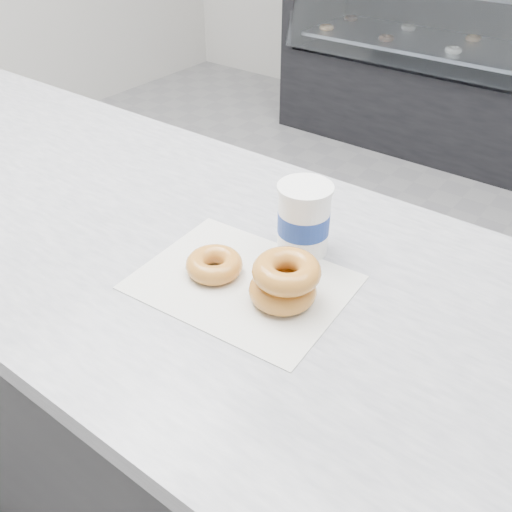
{
  "coord_description": "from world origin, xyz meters",
  "views": [
    {
      "loc": [
        0.85,
        -1.21,
        1.49
      ],
      "look_at": [
        0.4,
        -0.62,
        0.95
      ],
      "focal_mm": 40.0,
      "sensor_mm": 36.0,
      "label": 1
    }
  ],
  "objects_px": {
    "counter": "(132,360)",
    "donut_single": "(214,264)",
    "display_case": "(496,70)",
    "coffee_cup": "(304,218)",
    "donut_stack": "(285,281)"
  },
  "relations": [
    {
      "from": "donut_stack",
      "to": "display_case",
      "type": "bearing_deg",
      "value": 99.59
    },
    {
      "from": "counter",
      "to": "donut_single",
      "type": "xyz_separation_m",
      "value": [
        0.33,
        -0.04,
        0.47
      ]
    },
    {
      "from": "donut_single",
      "to": "donut_stack",
      "type": "bearing_deg",
      "value": 5.44
    },
    {
      "from": "donut_single",
      "to": "coffee_cup",
      "type": "xyz_separation_m",
      "value": [
        0.08,
        0.15,
        0.05
      ]
    },
    {
      "from": "display_case",
      "to": "donut_stack",
      "type": "height_order",
      "value": "display_case"
    },
    {
      "from": "display_case",
      "to": "donut_single",
      "type": "xyz_separation_m",
      "value": [
        0.33,
        -2.76,
        0.43
      ]
    },
    {
      "from": "counter",
      "to": "coffee_cup",
      "type": "distance_m",
      "value": 0.67
    },
    {
      "from": "counter",
      "to": "display_case",
      "type": "relative_size",
      "value": 1.28
    },
    {
      "from": "donut_stack",
      "to": "counter",
      "type": "bearing_deg",
      "value": 176.63
    },
    {
      "from": "counter",
      "to": "donut_stack",
      "type": "bearing_deg",
      "value": -3.37
    },
    {
      "from": "display_case",
      "to": "coffee_cup",
      "type": "height_order",
      "value": "display_case"
    },
    {
      "from": "counter",
      "to": "donut_single",
      "type": "distance_m",
      "value": 0.57
    },
    {
      "from": "display_case",
      "to": "coffee_cup",
      "type": "xyz_separation_m",
      "value": [
        0.41,
        -2.61,
        0.47
      ]
    },
    {
      "from": "coffee_cup",
      "to": "donut_stack",
      "type": "bearing_deg",
      "value": -47.09
    },
    {
      "from": "display_case",
      "to": "donut_single",
      "type": "height_order",
      "value": "display_case"
    }
  ]
}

